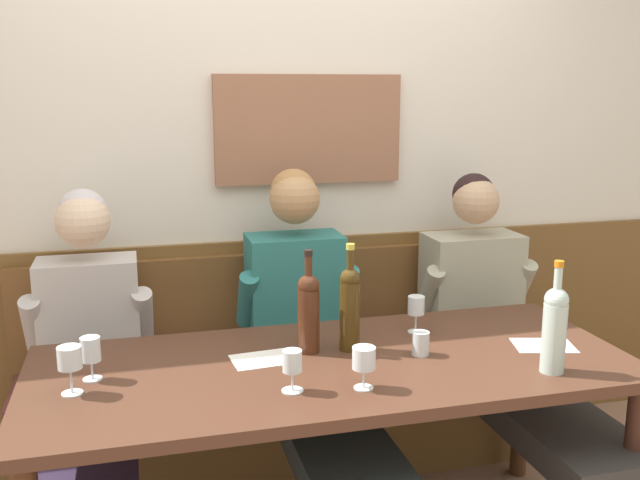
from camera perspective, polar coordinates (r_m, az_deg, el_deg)
name	(u,v)px	position (r m, az deg, el deg)	size (l,w,h in m)	color
room_wall_back	(277,147)	(3.18, -3.47, 7.46)	(6.80, 0.12, 2.80)	silver
wood_wainscot_panel	(281,344)	(3.33, -3.11, -8.33)	(6.80, 0.03, 0.99)	brown
wall_bench	(292,407)	(3.22, -2.28, -13.19)	(2.32, 0.42, 0.94)	brown
dining_table	(334,385)	(2.47, 1.11, -11.52)	(2.02, 0.84, 0.75)	#4C2C1E
person_left_seat	(88,385)	(2.70, -18.11, -10.97)	(0.49, 1.26, 1.28)	#232631
person_center_left_seat	(314,354)	(2.78, -0.52, -9.12)	(0.50, 1.26, 1.33)	#292C3A
person_right_seat	(506,342)	(3.07, 14.66, -7.91)	(0.53, 1.26, 1.29)	#28283C
wine_bottle_clear_water	(309,310)	(2.47, -0.92, -5.61)	(0.08, 0.08, 0.37)	#462313
wine_bottle_green_tall	(350,305)	(2.49, 2.40, -5.25)	(0.07, 0.07, 0.38)	#412D0F
wine_bottle_amber_mid	(555,326)	(2.42, 18.27, -6.59)	(0.08, 0.08, 0.37)	silver
wine_glass_near_bucket	(364,359)	(2.20, 3.53, -9.51)	(0.07, 0.07, 0.13)	silver
wine_glass_center_front	(292,363)	(2.18, -2.24, -9.83)	(0.07, 0.07, 0.13)	silver
wine_glass_mid_right	(91,351)	(2.37, -17.89, -8.43)	(0.06, 0.06, 0.14)	silver
wine_glass_by_bottle	(416,307)	(2.70, 7.70, -5.38)	(0.06, 0.06, 0.14)	silver
wine_glass_mid_left	(70,360)	(2.28, -19.40, -9.08)	(0.07, 0.07, 0.15)	silver
water_tumbler_center	(421,343)	(2.50, 8.05, -8.19)	(0.06, 0.06, 0.08)	silver
tasting_sheet_left_guest	(263,359)	(2.46, -4.58, -9.49)	(0.21, 0.15, 0.00)	white
tasting_sheet_right_guest	(544,345)	(2.70, 17.47, -8.06)	(0.21, 0.15, 0.00)	white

